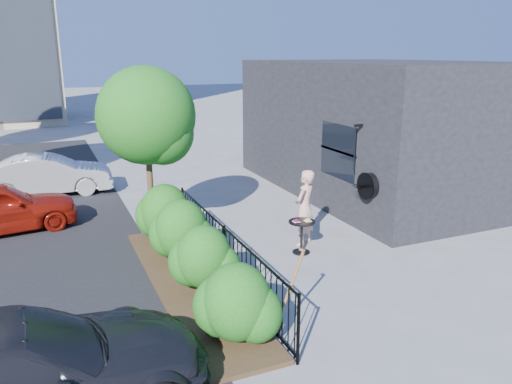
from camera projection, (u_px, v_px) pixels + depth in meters
name	position (u px, v px, depth m)	size (l,w,h in m)	color
ground	(294.00, 266.00, 10.27)	(120.00, 120.00, 0.00)	gray
shop_building	(383.00, 126.00, 15.81)	(6.22, 9.00, 4.00)	black
fence	(225.00, 252.00, 9.55)	(0.05, 6.05, 1.10)	black
planting_bed	(190.00, 284.00, 9.42)	(1.30, 6.00, 0.08)	#382616
shrubs	(193.00, 248.00, 9.37)	(1.10, 5.60, 1.24)	#1B5613
patio_tree	(150.00, 122.00, 11.11)	(2.20, 2.20, 3.94)	#3F2B19
cafe_table	(302.00, 231.00, 10.85)	(0.58, 0.58, 0.78)	black
woman	(305.00, 208.00, 11.26)	(0.64, 0.42, 1.74)	tan
shovel	(288.00, 296.00, 7.69)	(0.50, 0.18, 1.42)	brown
car_silver	(48.00, 175.00, 15.37)	(1.32, 3.78, 1.25)	#B7B7BC
car_darkgrey	(9.00, 376.00, 5.70)	(1.91, 4.70, 1.36)	black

